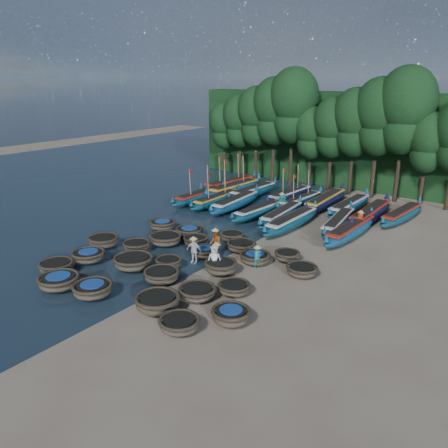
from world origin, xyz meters
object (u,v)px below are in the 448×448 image
Objects in this scene: coracle_13 at (221,266)px; coracle_12 at (169,262)px; coracle_10 at (103,241)px; coracle_18 at (255,257)px; coracle_19 at (302,270)px; coracle_17 at (205,251)px; coracle_23 at (241,246)px; coracle_7 at (162,275)px; coracle_6 at (133,261)px; long_boat_8 at (350,230)px; long_boat_6 at (292,221)px; long_boat_14 at (325,201)px; coracle_4 at (179,324)px; coracle_11 at (137,246)px; fisherman_0 at (214,258)px; coracle_5 at (89,256)px; fisherman_2 at (215,242)px; fisherman_6 at (360,220)px; long_boat_3 at (236,202)px; fisherman_4 at (194,249)px; coracle_21 at (190,231)px; coracle_24 at (287,256)px; long_boat_2 at (217,200)px; long_boat_7 at (338,222)px; coracle_15 at (165,239)px; fisherman_3 at (217,256)px; coracle_1 at (59,281)px; fisherman_5 at (282,202)px; long_boat_9 at (229,184)px; long_boat_13 at (300,201)px; long_boat_5 at (282,214)px; coracle_3 at (157,302)px; coracle_16 at (196,241)px; coracle_14 at (234,288)px; coracle_8 at (197,292)px; long_boat_17 at (402,214)px; coracle_0 at (56,266)px; long_boat_10 at (234,188)px; coracle_9 at (231,315)px; long_boat_4 at (260,211)px.

coracle_12 is at bearing -156.85° from coracle_13.
coracle_10 is 1.41× the size of coracle_12.
coracle_18 is 3.29m from coracle_19.
coracle_17 is 2.69m from coracle_23.
coracle_6 is at bearing 174.11° from coracle_7.
long_boat_8 is (8.70, 13.69, 0.11)m from coracle_6.
long_boat_14 reaches higher than long_boat_6.
coracle_18 is 0.24× the size of long_boat_8.
coracle_4 is at bearing -21.97° from coracle_10.
fisherman_0 is (6.41, 0.61, 0.51)m from coracle_11.
coracle_5 is 5.44m from coracle_12.
coracle_11 is 1.13× the size of fisherman_2.
long_boat_3 is at bearing -172.16° from fisherman_6.
coracle_21 is at bearing 119.29° from fisherman_4.
coracle_24 is 5.04m from fisherman_0.
long_boat_7 is at bearing 0.68° from long_boat_2.
fisherman_3 is (5.59, -1.14, 0.47)m from coracle_15.
fisherman_3 is (1.49, 3.34, 0.47)m from coracle_7.
fisherman_5 reaches higher than coracle_1.
coracle_15 is (3.17, 3.01, -0.02)m from coracle_10.
long_boat_9 is at bearing 125.20° from coracle_13.
long_boat_13 is at bearing 93.18° from coracle_7.
coracle_13 is at bearing 55.82° from coracle_7.
long_boat_5 is (-3.13, 8.78, 0.14)m from coracle_18.
coracle_3 is at bearing 14.58° from coracle_1.
coracle_16 is 8.36m from coracle_19.
long_boat_9 is at bearing 127.23° from coracle_14.
coracle_7 is at bearing -85.24° from coracle_17.
fisherman_3 is (1.86, -1.10, 0.51)m from coracle_17.
coracle_23 is 1.19× the size of fisherman_0.
coracle_4 is at bearing -80.08° from long_boat_5.
long_boat_7 is at bearing 84.86° from coracle_8.
long_boat_2 reaches higher than fisherman_4.
coracle_10 is 0.30× the size of long_boat_5.
coracle_12 is 1.01× the size of coracle_24.
coracle_3 is at bearing -48.60° from coracle_7.
long_boat_6 is 1.05× the size of long_boat_17.
coracle_16 is 6.73m from coracle_24.
coracle_13 is 1.19× the size of coracle_18.
coracle_0 is at bearing 150.55° from coracle_1.
long_boat_8 is at bearing 67.09° from coracle_7.
coracle_0 is 18.02m from long_boat_3.
coracle_21 is at bearing -116.19° from fisherman_5.
long_boat_10 is 16.30m from fisherman_2.
coracle_11 is 0.25× the size of long_boat_10.
long_boat_2 is 0.94× the size of long_boat_3.
coracle_11 is 3.80m from coracle_12.
long_boat_17 is (5.74, 17.44, 0.08)m from coracle_13.
long_boat_4 is at bearing 118.16° from coracle_9.
coracle_12 is (3.01, 5.84, -0.08)m from coracle_1.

